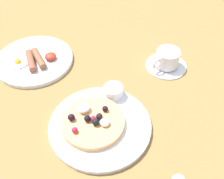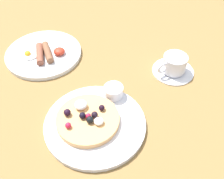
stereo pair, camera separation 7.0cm
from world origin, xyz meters
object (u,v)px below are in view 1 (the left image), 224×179
object	(u,v)px
coffee_saucer	(166,65)
breakfast_plate	(34,60)
syrup_ramekin	(113,91)
pancake_plate	(99,126)
coffee_cup	(167,58)

from	to	relation	value
coffee_saucer	breakfast_plate	bearing A→B (deg)	167.06
coffee_saucer	syrup_ramekin	bearing A→B (deg)	-150.97
pancake_plate	breakfast_plate	bearing A→B (deg)	120.05
pancake_plate	coffee_cup	xyz separation A→B (cm)	(24.42, 19.85, 2.87)
syrup_ramekin	breakfast_plate	size ratio (longest dim) A/B	0.22
breakfast_plate	pancake_plate	bearing A→B (deg)	-59.95
coffee_saucer	pancake_plate	bearing A→B (deg)	-140.95
syrup_ramekin	coffee_cup	bearing A→B (deg)	29.03
coffee_cup	syrup_ramekin	bearing A→B (deg)	-150.97
syrup_ramekin	coffee_saucer	bearing A→B (deg)	29.03
syrup_ramekin	coffee_saucer	distance (cm)	21.97
syrup_ramekin	breakfast_plate	bearing A→B (deg)	138.20
coffee_saucer	coffee_cup	size ratio (longest dim) A/B	1.35
pancake_plate	coffee_saucer	size ratio (longest dim) A/B	2.04
syrup_ramekin	coffee_saucer	world-z (taller)	syrup_ramekin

